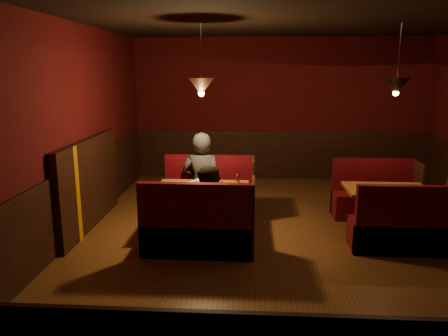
# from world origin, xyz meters

# --- Properties ---
(room) EXTENTS (6.02, 7.02, 2.92)m
(room) POSITION_xyz_m (-0.28, 0.04, 1.05)
(room) COLOR brown
(room) RESTS_ON ground
(main_table) EXTENTS (1.27, 0.77, 0.89)m
(main_table) POSITION_xyz_m (-1.23, 0.22, 0.53)
(main_table) COLOR brown
(main_table) RESTS_ON ground
(main_bench_far) EXTENTS (1.40, 0.50, 0.96)m
(main_bench_far) POSITION_xyz_m (-1.22, 0.94, 0.30)
(main_bench_far) COLOR black
(main_bench_far) RESTS_ON ground
(main_bench_near) EXTENTS (1.40, 0.50, 0.96)m
(main_bench_near) POSITION_xyz_m (-1.22, -0.51, 0.30)
(main_bench_near) COLOR black
(main_bench_near) RESTS_ON ground
(second_table) EXTENTS (1.14, 0.73, 0.65)m
(second_table) POSITION_xyz_m (1.33, 0.41, 0.48)
(second_table) COLOR brown
(second_table) RESTS_ON ground
(second_bench_far) EXTENTS (1.27, 0.47, 0.90)m
(second_bench_far) POSITION_xyz_m (1.36, 1.10, 0.29)
(second_bench_far) COLOR black
(second_bench_far) RESTS_ON ground
(second_bench_near) EXTENTS (1.27, 0.47, 0.90)m
(second_bench_near) POSITION_xyz_m (1.36, -0.27, 0.29)
(second_bench_near) COLOR black
(second_bench_near) RESTS_ON ground
(diner_a) EXTENTS (0.66, 0.48, 1.70)m
(diner_a) POSITION_xyz_m (-1.33, 0.90, 0.85)
(diner_a) COLOR #2E2E35
(diner_a) RESTS_ON ground
(diner_b) EXTENTS (0.74, 0.59, 1.44)m
(diner_b) POSITION_xyz_m (-1.07, -0.34, 0.72)
(diner_b) COLOR black
(diner_b) RESTS_ON ground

